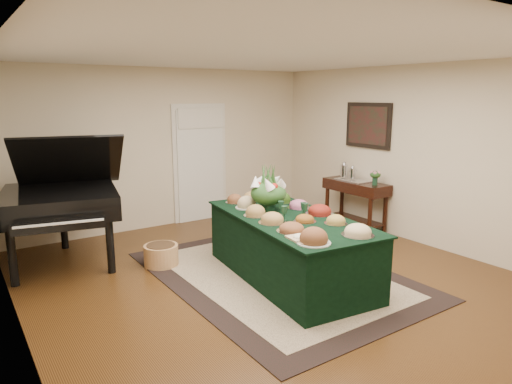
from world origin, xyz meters
TOP-DOWN VIEW (x-y plane):
  - ground at (0.00, 0.00)m, footprint 6.00×6.00m
  - area_rug at (0.12, 0.04)m, footprint 2.58×3.61m
  - kitchen_doorway at (0.60, 2.97)m, footprint 1.05×0.07m
  - buffet_table at (0.20, -0.14)m, footprint 1.43×2.55m
  - food_platters at (0.18, -0.11)m, footprint 1.24×2.33m
  - cutting_board at (-0.22, -0.92)m, footprint 0.36×0.36m
  - green_goblets at (0.21, -0.19)m, footprint 0.38×0.33m
  - floral_centerpiece at (0.17, 0.27)m, footprint 0.48×0.48m
  - grand_piano at (-1.98, 1.99)m, footprint 1.81×1.95m
  - wicker_basket at (-0.94, 1.17)m, footprint 0.45×0.45m
  - mahogany_sideboard at (2.50, 0.96)m, footprint 0.45×1.17m
  - tea_service at (2.50, 1.13)m, footprint 0.34×0.58m
  - pink_bouquet at (2.50, 0.55)m, footprint 0.19×0.19m
  - wall_painting at (2.72, 0.96)m, footprint 0.05×0.95m

SIDE VIEW (x-z plane):
  - ground at x=0.00m, z-range 0.00..0.00m
  - area_rug at x=0.12m, z-range 0.00..0.01m
  - wicker_basket at x=-0.94m, z-range 0.00..0.28m
  - buffet_table at x=0.20m, z-range 0.00..0.80m
  - mahogany_sideboard at x=2.50m, z-range 0.22..1.04m
  - cutting_board at x=-0.22m, z-range 0.79..0.88m
  - food_platters at x=0.18m, z-range 0.78..0.91m
  - grand_piano at x=-1.98m, z-range 0.00..1.76m
  - green_goblets at x=0.21m, z-range 0.80..0.98m
  - tea_service at x=2.50m, z-range 0.79..1.09m
  - pink_bouquet at x=2.50m, z-range 0.86..1.11m
  - kitchen_doorway at x=0.60m, z-range -0.03..2.07m
  - floral_centerpiece at x=0.17m, z-range 0.84..1.32m
  - wall_painting at x=2.72m, z-range 1.38..2.12m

